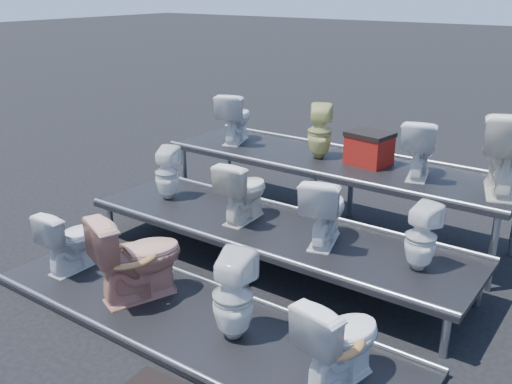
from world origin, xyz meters
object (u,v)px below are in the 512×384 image
Objects in this scene: toilet_6 at (325,209)px; red_crate at (369,150)px; toilet_9 at (320,131)px; toilet_10 at (420,148)px; toilet_0 at (72,239)px; toilet_5 at (243,190)px; toilet_8 at (235,117)px; toilet_1 at (138,256)px; toilet_3 at (340,339)px; toilet_11 at (504,152)px; toilet_7 at (421,237)px; toilet_4 at (167,173)px; toilet_2 at (233,296)px.

red_crate is at bearing -97.51° from toilet_6.
toilet_9 is 1.22m from toilet_10.
toilet_5 reaches higher than toilet_0.
toilet_8 reaches higher than toilet_10.
toilet_1 reaches higher than toilet_3.
toilet_3 is (3.05, 0.00, 0.03)m from toilet_0.
toilet_8 is 0.78× the size of toilet_11.
red_crate is at bearing -23.20° from toilet_10.
toilet_7 is (1.93, 0.00, -0.03)m from toilet_5.
toilet_11 is at bearing 166.01° from toilet_10.
toilet_0 is 3.42m from toilet_7.
toilet_7 is 1.84m from red_crate.
toilet_3 is 1.08× the size of toilet_5.
toilet_4 is at bearing -134.40° from red_crate.
toilet_7 is at bearing 98.63° from toilet_10.
toilet_9 is at bearing -17.32° from toilet_11.
toilet_7 is at bearing 164.00° from toilet_6.
toilet_8 reaches higher than toilet_0.
toilet_7 is 0.95× the size of toilet_10.
toilet_1 is 1.22× the size of toilet_6.
toilet_4 is 0.73× the size of toilet_11.
toilet_0 is 3.76m from toilet_10.
toilet_0 is 2.57m from toilet_6.
toilet_9 is at bearing -74.23° from toilet_6.
toilet_6 is at bearing 58.32° from toilet_10.
toilet_9 is at bearing -161.69° from red_crate.
toilet_5 is (-0.87, 1.30, 0.35)m from toilet_2.
toilet_0 is 0.78× the size of toilet_11.
toilet_8 reaches higher than toilet_5.
toilet_11 is (1.26, 1.30, 0.48)m from toilet_6.
toilet_6 is at bearing -72.83° from red_crate.
toilet_3 is at bearing -158.86° from toilet_1.
toilet_9 is (1.27, 0.00, -0.00)m from toilet_8.
toilet_0 is at bearing 21.14° from toilet_1.
red_crate reaches higher than toilet_7.
toilet_7 is 1.47m from toilet_10.
toilet_8 is 3.34m from toilet_11.
toilet_11 reaches higher than toilet_1.
toilet_0 is 1.09× the size of toilet_7.
red_crate is (-0.21, 1.40, 0.22)m from toilet_6.
toilet_5 is 0.97× the size of toilet_6.
toilet_11 is at bearing -86.58° from toilet_3.
red_crate is (0.76, 1.40, 0.24)m from toilet_5.
toilet_0 is at bearing 34.30° from toilet_7.
toilet_9 is 1.01× the size of toilet_10.
toilet_5 is at bearing -109.86° from red_crate.
toilet_11 is (3.33, 1.30, 0.51)m from toilet_4.
toilet_4 is (-0.86, 1.30, 0.29)m from toilet_1.
toilet_6 is 1.07× the size of toilet_10.
toilet_9 reaches higher than toilet_7.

